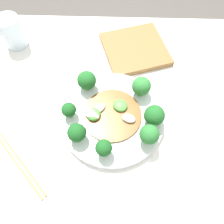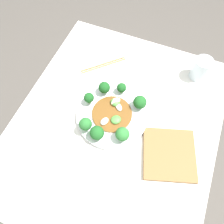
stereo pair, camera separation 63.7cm
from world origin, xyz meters
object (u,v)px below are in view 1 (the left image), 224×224
at_px(broccoli_northeast, 141,86).
at_px(drinking_glass, 12,32).
at_px(broccoli_northwest, 87,81).
at_px(cutting_board, 135,49).
at_px(plate, 112,117).
at_px(broccoli_southeast, 149,135).
at_px(broccoli_south, 104,148).
at_px(stirfry_center, 109,114).
at_px(broccoli_west, 69,110).
at_px(chopsticks, 20,164).
at_px(broccoli_southwest, 77,133).
at_px(broccoli_east, 154,116).

height_order(broccoli_northeast, drinking_glass, drinking_glass).
xyz_separation_m(broccoli_northwest, cutting_board, (0.15, 0.18, -0.05)).
relative_size(broccoli_northeast, broccoli_northwest, 1.03).
relative_size(plate, cutting_board, 1.16).
bearing_deg(drinking_glass, broccoli_northwest, -36.21).
relative_size(broccoli_southeast, broccoli_south, 1.12).
height_order(stirfry_center, cutting_board, stirfry_center).
relative_size(broccoli_west, chopsticks, 0.30).
height_order(plate, broccoli_southwest, broccoli_southwest).
bearing_deg(cutting_board, broccoli_northeast, -87.04).
bearing_deg(broccoli_south, broccoli_east, 35.77).
xyz_separation_m(broccoli_northeast, drinking_glass, (-0.44, 0.22, -0.01)).
bearing_deg(chopsticks, broccoli_northwest, 55.06).
bearing_deg(broccoli_south, broccoli_northeast, 62.01).
distance_m(plate, broccoli_south, 0.12).
bearing_deg(plate, drinking_glass, 140.05).
height_order(broccoli_east, chopsticks, broccoli_east).
bearing_deg(broccoli_east, broccoli_southeast, -106.25).
bearing_deg(cutting_board, broccoli_southwest, -115.20).
height_order(broccoli_west, broccoli_south, broccoli_south).
distance_m(broccoli_south, cutting_board, 0.40).
relative_size(broccoli_south, broccoli_east, 0.89).
xyz_separation_m(broccoli_southeast, stirfry_center, (-0.11, 0.07, -0.03)).
relative_size(plate, stirfry_center, 1.79).
bearing_deg(broccoli_northeast, broccoli_south, -117.99).
bearing_deg(broccoli_northwest, broccoli_southwest, -94.08).
relative_size(drinking_glass, chopsticks, 0.60).
distance_m(plate, drinking_glass, 0.46).
distance_m(broccoli_south, broccoli_east, 0.16).
height_order(broccoli_northwest, stirfry_center, broccoli_northwest).
distance_m(drinking_glass, cutting_board, 0.43).
bearing_deg(broccoli_east, chopsticks, -160.49).
xyz_separation_m(broccoli_northeast, broccoli_south, (-0.10, -0.19, -0.00)).
height_order(broccoli_northeast, broccoli_northwest, broccoli_northeast).
relative_size(stirfry_center, drinking_glass, 1.58).
height_order(broccoli_south, broccoli_southwest, broccoli_southwest).
distance_m(broccoli_west, broccoli_southwest, 0.08).
xyz_separation_m(broccoli_west, broccoli_southeast, (0.22, -0.07, 0.01)).
bearing_deg(broccoli_west, broccoli_south, -46.75).
bearing_deg(broccoli_northeast, stirfry_center, -140.41).
distance_m(broccoli_northeast, chopsticks, 0.40).
bearing_deg(broccoli_west, broccoli_east, -3.27).
xyz_separation_m(broccoli_west, broccoli_northwest, (0.04, 0.10, 0.01)).
bearing_deg(broccoli_northwest, chopsticks, -124.94).
height_order(broccoli_west, stirfry_center, broccoli_west).
bearing_deg(broccoli_southeast, drinking_glass, 140.75).
bearing_deg(chopsticks, stirfry_center, 31.65).
relative_size(broccoli_northeast, chopsticks, 0.38).
bearing_deg(broccoli_southwest, broccoli_west, 113.48).
bearing_deg(drinking_glass, broccoli_east, -33.74).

